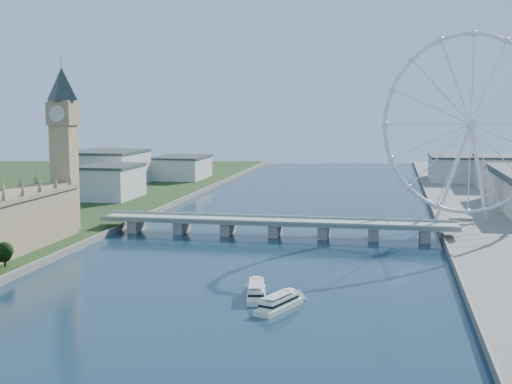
# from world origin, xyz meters

# --- Properties ---
(big_ben) EXTENTS (20.02, 20.02, 110.00)m
(big_ben) POSITION_xyz_m (-128.00, 278.00, 66.57)
(big_ben) COLOR tan
(big_ben) RESTS_ON ground
(westminster_bridge) EXTENTS (220.00, 22.00, 9.50)m
(westminster_bridge) POSITION_xyz_m (0.00, 300.00, 6.63)
(westminster_bridge) COLOR gray
(westminster_bridge) RESTS_ON ground
(london_eye) EXTENTS (113.60, 39.12, 124.30)m
(london_eye) POSITION_xyz_m (119.98, 355.08, 67.52)
(london_eye) COLOR silver
(london_eye) RESTS_ON ground
(city_skyline) EXTENTS (505.00, 280.00, 32.00)m
(city_skyline) POSITION_xyz_m (39.22, 560.08, 16.96)
(city_skyline) COLOR beige
(city_skyline) RESTS_ON ground
(tour_boat_near) EXTENTS (13.41, 31.97, 6.87)m
(tour_boat_near) POSITION_xyz_m (15.15, 156.20, 0.00)
(tour_boat_near) COLOR white
(tour_boat_near) RESTS_ON ground
(tour_boat_far) EXTENTS (18.12, 30.48, 6.58)m
(tour_boat_far) POSITION_xyz_m (27.17, 140.71, 0.00)
(tour_boat_far) COLOR #EDEFC6
(tour_boat_far) RESTS_ON ground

